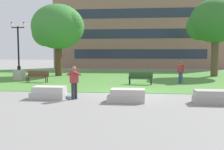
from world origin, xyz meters
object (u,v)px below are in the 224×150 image
Objects in this scene: concrete_block_right at (213,97)px; park_bench_near_left at (38,76)px; lamp_post_left at (19,68)px; person_bystander_near_lawn at (181,71)px; park_bench_near_right at (140,78)px; concrete_block_left at (127,96)px; person_skateboarder at (74,80)px; skateboard at (69,97)px; concrete_block_center at (49,93)px.

concrete_block_right is 0.98× the size of park_bench_near_left.
lamp_post_left is 13.69m from person_bystander_near_lawn.
concrete_block_left is at bearing -95.48° from park_bench_near_right.
lamp_post_left is (-7.14, 8.70, 0.06)m from person_skateboarder.
concrete_block_right is 7.19m from skateboard.
skateboard is at bearing -51.33° from lamp_post_left.
person_bystander_near_lawn is at bearing 1.94° from park_bench_near_left.
lamp_post_left is (-10.55, 2.14, 0.50)m from park_bench_near_right.
skateboard is (-3.10, 0.65, -0.22)m from concrete_block_left.
person_skateboarder is 8.64m from park_bench_near_left.
concrete_block_left is 7.02m from park_bench_near_right.
concrete_block_center is 1.89× the size of skateboard.
concrete_block_right is at bearing -0.22° from concrete_block_left.
person_skateboarder is 0.99m from skateboard.
concrete_block_left is 0.98× the size of park_bench_near_right.
concrete_block_right is 1.05× the size of person_bystander_near_lawn.
concrete_block_center is 7.85m from park_bench_near_left.
lamp_post_left is 2.94× the size of person_bystander_near_lawn.
person_bystander_near_lawn is (13.64, -1.17, -0.06)m from lamp_post_left.
park_bench_near_right is (0.67, 6.98, 0.23)m from concrete_block_left.
person_skateboarder is (-2.74, 0.42, 0.67)m from concrete_block_left.
person_skateboarder is (1.38, -0.10, 0.67)m from concrete_block_center.
concrete_block_right is (4.06, -0.02, 0.00)m from concrete_block_left.
concrete_block_left is 1.90× the size of skateboard.
skateboard is at bearing -57.10° from park_bench_near_left.
person_bystander_near_lawn reaches higher than skateboard.
person_bystander_near_lawn is at bearing 17.40° from park_bench_near_right.
concrete_block_left is 1.06× the size of person_bystander_near_lawn.
concrete_block_left is 2.85m from person_skateboarder.
park_bench_near_left is at bearing 146.90° from concrete_block_right.
person_bystander_near_lawn is (3.76, 7.95, 0.68)m from concrete_block_left.
park_bench_near_left and park_bench_near_right have the same top height.
lamp_post_left is at bearing 146.75° from concrete_block_right.
concrete_block_right is at bearing -3.72° from concrete_block_center.
concrete_block_left is (4.12, -0.52, 0.00)m from concrete_block_center.
lamp_post_left is (-2.31, 1.56, 0.50)m from park_bench_near_left.
park_bench_near_left is at bearing 124.08° from person_skateboarder.
concrete_block_right is at bearing -3.65° from person_skateboarder.
concrete_block_right is at bearing -87.84° from person_bystander_near_lawn.
park_bench_near_left is at bearing -34.03° from lamp_post_left.
concrete_block_right is at bearing -33.25° from lamp_post_left.
concrete_block_center is 8.20m from concrete_block_right.
concrete_block_right is 0.36× the size of lamp_post_left.
concrete_block_left reaches higher than skateboard.
park_bench_near_left is 1.07× the size of person_bystander_near_lawn.
park_bench_near_left is 0.99× the size of park_bench_near_right.
person_skateboarder is at bearing -117.42° from park_bench_near_right.
concrete_block_right is 0.97× the size of park_bench_near_right.
skateboard is 7.38m from park_bench_near_right.
lamp_post_left reaches higher than skateboard.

